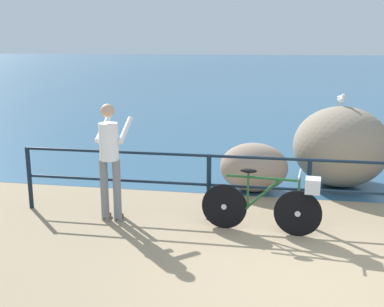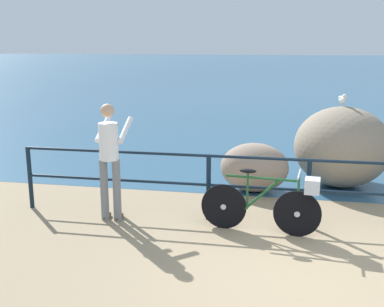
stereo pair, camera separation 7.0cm
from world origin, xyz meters
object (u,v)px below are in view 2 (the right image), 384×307
(bicycle, at_px, (271,202))
(person_at_railing, at_px, (110,156))
(breakwater_boulder_left, at_px, (254,167))
(seagull, at_px, (342,98))
(breakwater_boulder_main, at_px, (342,147))

(bicycle, relative_size, person_at_railing, 0.95)
(bicycle, height_order, breakwater_boulder_left, bicycle)
(bicycle, bearing_deg, seagull, 71.56)
(bicycle, xyz_separation_m, breakwater_boulder_left, (-0.33, 1.91, -0.02))
(bicycle, relative_size, breakwater_boulder_left, 1.39)
(breakwater_boulder_main, relative_size, breakwater_boulder_left, 1.43)
(person_at_railing, relative_size, seagull, 5.19)
(bicycle, distance_m, breakwater_boulder_main, 2.84)
(breakwater_boulder_main, height_order, seagull, seagull)
(breakwater_boulder_main, distance_m, breakwater_boulder_left, 1.72)
(person_at_railing, bearing_deg, breakwater_boulder_left, -46.63)
(breakwater_boulder_left, bearing_deg, person_at_railing, -138.24)
(person_at_railing, bearing_deg, breakwater_boulder_main, -54.14)
(breakwater_boulder_main, bearing_deg, person_at_railing, -145.75)
(breakwater_boulder_main, bearing_deg, bicycle, -115.89)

